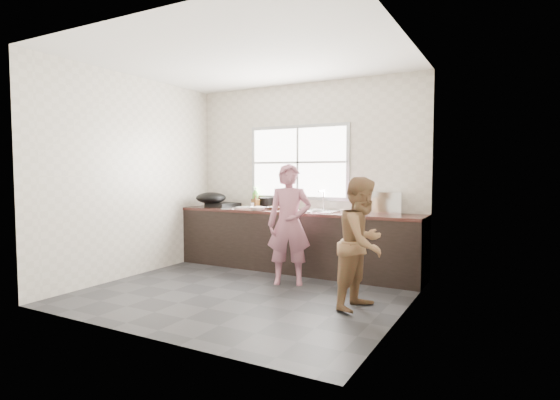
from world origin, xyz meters
The scene contains 30 objects.
floor centered at (0.00, 0.00, -0.01)m, with size 3.60×3.20×0.01m, color #2A2A2D.
ceiling centered at (0.00, 0.00, 2.71)m, with size 3.60×3.20×0.01m, color silver.
wall_back centered at (0.00, 1.60, 1.35)m, with size 3.60×0.01×2.70m, color beige.
wall_left centered at (-1.80, 0.00, 1.35)m, with size 0.01×3.20×2.70m, color beige.
wall_right centered at (1.80, 0.00, 1.35)m, with size 0.01×3.20×2.70m, color beige.
wall_front centered at (0.00, -1.60, 1.35)m, with size 3.60×0.01×2.70m, color beige.
cabinet centered at (0.00, 1.29, 0.41)m, with size 3.60×0.62×0.82m, color black.
countertop centered at (0.00, 1.29, 0.84)m, with size 3.60×0.64×0.04m, color #341A15.
sink centered at (0.35, 1.29, 0.86)m, with size 0.55×0.45×0.02m, color silver.
faucet centered at (0.35, 1.49, 1.01)m, with size 0.02×0.02×0.30m, color silver.
window_frame centered at (-0.10, 1.59, 1.55)m, with size 1.60×0.05×1.10m, color #9EA0A5.
window_glazing centered at (-0.10, 1.57, 1.55)m, with size 1.50×0.01×1.00m, color white.
woman centered at (0.27, 0.58, 0.71)m, with size 0.52×0.34×1.41m, color #A86577.
person_side centered at (1.39, 0.06, 0.68)m, with size 0.66×0.51×1.36m, color brown.
cutting_board centered at (-0.31, 1.42, 0.88)m, with size 0.40×0.40×0.04m, color #312013.
cleaver centered at (-0.38, 1.19, 0.90)m, with size 0.21×0.10×0.01m, color #B7BABE.
bowl_mince centered at (-0.50, 1.08, 0.89)m, with size 0.20×0.20×0.05m, color white.
bowl_crabs centered at (0.86, 1.08, 0.89)m, with size 0.17×0.17×0.05m, color silver.
bowl_held centered at (0.38, 1.18, 0.89)m, with size 0.18×0.18×0.06m, color silver.
black_pot centered at (-0.61, 1.52, 0.94)m, with size 0.22×0.22×0.16m, color black.
plate_food centered at (-0.91, 1.31, 0.87)m, with size 0.22×0.22×0.02m, color white.
bottle_green centered at (-0.80, 1.52, 1.02)m, with size 0.12×0.12×0.32m, color #499731.
bottle_brown_tall centered at (-0.71, 1.35, 0.96)m, with size 0.09×0.09×0.19m, color #452A11.
bottle_brown_short centered at (-0.73, 1.52, 0.94)m, with size 0.12×0.12×0.16m, color #4E1C13.
glass_jar centered at (-0.73, 1.30, 0.90)m, with size 0.06×0.06×0.09m, color white.
burner centered at (-1.32, 1.37, 0.89)m, with size 0.42×0.42×0.06m, color black.
wok centered at (-1.41, 1.18, 1.01)m, with size 0.46×0.46×0.18m, color black.
dish_rack centered at (1.26, 1.44, 1.00)m, with size 0.38×0.27×0.29m, color white.
pot_lid_left centered at (-1.02, 1.08, 0.87)m, with size 0.23×0.23×0.01m, color silver.
pot_lid_right centered at (-1.09, 1.20, 0.87)m, with size 0.23×0.23×0.01m, color silver.
Camera 1 is at (2.77, -4.23, 1.40)m, focal length 28.00 mm.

